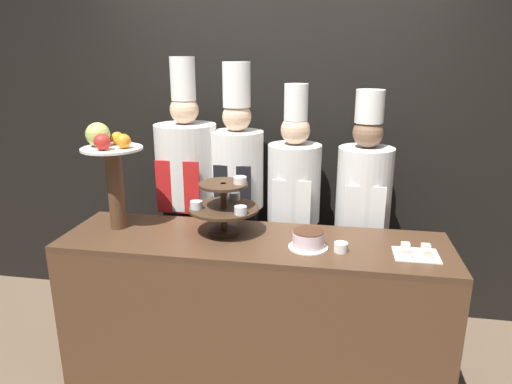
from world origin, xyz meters
The scene contains 11 objects.
wall_back centered at (0.00, 1.25, 1.40)m, with size 10.00×0.06×2.80m.
buffet_counter centered at (0.00, 0.30, 0.45)m, with size 2.19×0.60×0.91m.
tiered_stand centered at (-0.18, 0.37, 1.09)m, with size 0.41×0.41×0.34m.
fruit_pedestal centered at (-0.85, 0.34, 1.32)m, with size 0.35×0.35×0.63m.
cake_round centered at (0.31, 0.23, 0.95)m, with size 0.21×0.21×0.10m.
cup_white centered at (0.49, 0.21, 0.93)m, with size 0.07×0.07×0.05m.
cake_square_tray centered at (0.87, 0.23, 0.92)m, with size 0.23×0.19×0.05m.
chef_left centered at (-0.56, 0.86, 1.01)m, with size 0.42×0.42×1.90m.
chef_center_left centered at (-0.21, 0.86, 1.02)m, with size 0.35×0.35×1.87m.
chef_center_right centered at (0.17, 0.86, 0.94)m, with size 0.35×0.35×1.74m.
chef_right centered at (0.63, 0.86, 0.94)m, with size 0.35×0.35×1.71m.
Camera 1 is at (0.43, -2.05, 1.90)m, focal length 32.00 mm.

